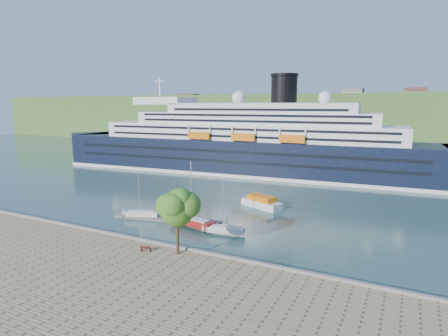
% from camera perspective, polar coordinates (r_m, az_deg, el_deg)
% --- Properties ---
extents(ground, '(400.00, 400.00, 0.00)m').
position_cam_1_polar(ground, '(55.78, -14.36, -11.13)').
color(ground, '#294A47').
rests_on(ground, ground).
extents(far_hillside, '(400.00, 50.00, 24.00)m').
position_cam_1_polar(far_hillside, '(187.43, 16.02, 7.04)').
color(far_hillside, '#366127').
rests_on(far_hillside, ground).
extents(quay_coping, '(220.00, 0.50, 0.30)m').
position_cam_1_polar(quay_coping, '(55.24, -14.54, -10.07)').
color(quay_coping, slate).
rests_on(quay_coping, promenade).
extents(cruise_ship, '(123.94, 26.51, 27.62)m').
position_cam_1_polar(cruise_ship, '(107.52, 2.24, 6.65)').
color(cruise_ship, black).
rests_on(cruise_ship, ground).
extents(park_bench, '(1.52, 1.00, 0.90)m').
position_cam_1_polar(park_bench, '(49.78, -11.81, -11.83)').
color(park_bench, '#4F2416').
rests_on(park_bench, promenade).
extents(promenade_tree, '(5.56, 5.56, 9.20)m').
position_cam_1_polar(promenade_tree, '(47.02, -7.14, -7.63)').
color(promenade_tree, '#306C1C').
rests_on(promenade_tree, promenade).
extents(floating_pontoon, '(19.08, 5.87, 0.42)m').
position_cam_1_polar(floating_pontoon, '(65.13, -8.65, -7.68)').
color(floating_pontoon, slate).
rests_on(floating_pontoon, ground).
extents(sailboat_white_near, '(6.41, 3.78, 8.00)m').
position_cam_1_polar(sailboat_white_near, '(65.91, -12.41, -4.17)').
color(sailboat_white_near, silver).
rests_on(sailboat_white_near, ground).
extents(sailboat_red, '(8.25, 3.76, 10.29)m').
position_cam_1_polar(sailboat_red, '(59.05, -4.60, -4.44)').
color(sailboat_red, maroon).
rests_on(sailboat_red, ground).
extents(sailboat_white_far, '(6.53, 2.84, 8.17)m').
position_cam_1_polar(sailboat_white_far, '(56.27, 0.26, -6.24)').
color(sailboat_white_far, silver).
rests_on(sailboat_white_far, ground).
extents(tender_launch, '(8.85, 5.74, 2.32)m').
position_cam_1_polar(tender_launch, '(72.22, 5.75, -5.09)').
color(tender_launch, orange).
rests_on(tender_launch, ground).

